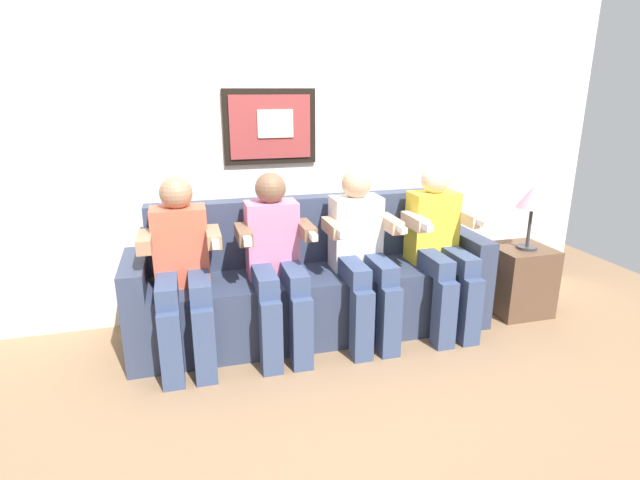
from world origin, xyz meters
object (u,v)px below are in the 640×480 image
object	(u,v)px
person_left_center	(276,258)
table_lamp	(533,200)
couch	(313,288)
side_table_right	(518,279)
person_right_center	(361,250)
person_leftmost	(182,266)
person_rightmost	(440,243)

from	to	relation	value
person_left_center	table_lamp	xyz separation A→B (m)	(1.82, 0.02, 0.25)
couch	side_table_right	bearing A→B (deg)	-3.99
side_table_right	table_lamp	world-z (taller)	table_lamp
couch	person_right_center	size ratio (longest dim) A/B	2.14
person_leftmost	table_lamp	xyz separation A→B (m)	(2.38, 0.02, 0.25)
person_rightmost	table_lamp	world-z (taller)	person_rightmost
person_right_center	person_rightmost	bearing A→B (deg)	0.00
person_right_center	table_lamp	bearing A→B (deg)	1.03
table_lamp	person_right_center	bearing A→B (deg)	-178.97
person_leftmost	person_left_center	world-z (taller)	same
person_leftmost	person_right_center	size ratio (longest dim) A/B	1.00
couch	person_right_center	world-z (taller)	person_right_center
table_lamp	side_table_right	bearing A→B (deg)	102.45
person_rightmost	person_leftmost	bearing A→B (deg)	179.98
person_right_center	person_left_center	bearing A→B (deg)	180.00
person_left_center	person_rightmost	xyz separation A→B (m)	(1.11, 0.00, 0.00)
person_rightmost	table_lamp	xyz separation A→B (m)	(0.71, 0.02, 0.25)
person_leftmost	couch	bearing A→B (deg)	11.40
person_right_center	side_table_right	xyz separation A→B (m)	(1.26, 0.06, -0.36)
person_rightmost	side_table_right	distance (m)	0.79
couch	person_rightmost	bearing A→B (deg)	-11.43
person_left_center	side_table_right	world-z (taller)	person_left_center
person_leftmost	person_rightmost	bearing A→B (deg)	-0.02
side_table_right	person_rightmost	bearing A→B (deg)	-174.99
person_left_center	person_right_center	bearing A→B (deg)	0.00
couch	person_left_center	xyz separation A→B (m)	(-0.28, -0.17, 0.29)
couch	person_right_center	distance (m)	0.44
person_left_center	side_table_right	xyz separation A→B (m)	(1.82, 0.06, -0.36)
person_leftmost	table_lamp	world-z (taller)	person_leftmost
person_left_center	person_right_center	size ratio (longest dim) A/B	1.00
person_left_center	table_lamp	distance (m)	1.84
couch	side_table_right	size ratio (longest dim) A/B	4.75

